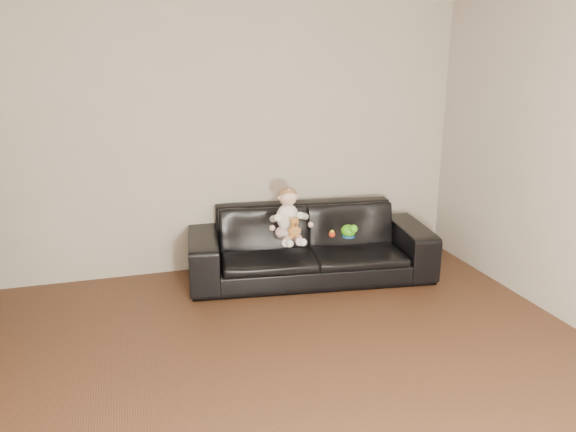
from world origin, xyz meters
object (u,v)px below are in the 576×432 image
object	(u,v)px
sofa	(310,243)
toy_rattle	(332,234)
teddy_bear	(294,228)
baby	(288,217)
toy_blue_disc	(348,236)
toy_green	(348,231)

from	to	relation	value
sofa	toy_rattle	size ratio (longest dim) A/B	36.58
sofa	teddy_bear	distance (m)	0.45
sofa	teddy_bear	bearing A→B (deg)	-124.61
baby	toy_blue_disc	distance (m)	0.60
sofa	teddy_bear	world-z (taller)	teddy_bear
sofa	toy_blue_disc	world-z (taller)	sofa
sofa	baby	bearing A→B (deg)	-146.66
toy_green	teddy_bear	bearing A→B (deg)	-172.84
toy_green	toy_rattle	world-z (taller)	toy_green
sofa	teddy_bear	xyz separation A→B (m)	(-0.24, -0.27, 0.26)
toy_rattle	toy_blue_disc	world-z (taller)	toy_rattle
sofa	baby	xyz separation A→B (m)	(-0.25, -0.12, 0.32)
teddy_bear	sofa	bearing A→B (deg)	59.84
toy_green	toy_blue_disc	xyz separation A→B (m)	(-0.00, -0.02, -0.05)
toy_blue_disc	toy_rattle	bearing A→B (deg)	169.52
teddy_bear	toy_rattle	distance (m)	0.42
teddy_bear	toy_green	size ratio (longest dim) A/B	1.18
baby	toy_rattle	world-z (taller)	baby
baby	toy_rattle	size ratio (longest dim) A/B	7.72
toy_green	toy_rattle	distance (m)	0.16
sofa	teddy_bear	size ratio (longest dim) A/B	12.17
baby	toy_green	distance (m)	0.59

